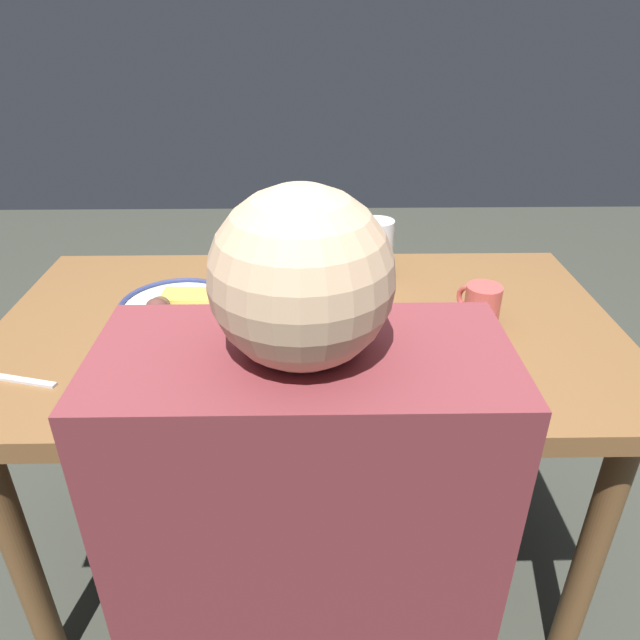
% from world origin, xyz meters
% --- Properties ---
extents(ground_plane, '(6.00, 6.00, 0.00)m').
position_xyz_m(ground_plane, '(0.00, 0.00, 0.00)').
color(ground_plane, '#373930').
extents(dining_table, '(1.37, 0.78, 0.73)m').
position_xyz_m(dining_table, '(0.00, 0.00, 0.64)').
color(dining_table, brown).
rests_on(dining_table, ground_plane).
extents(plate_near_main, '(0.27, 0.27, 0.05)m').
position_xyz_m(plate_near_main, '(0.30, -0.06, 0.74)').
color(plate_near_main, white).
rests_on(plate_near_main, dining_table).
extents(plate_center_pancakes, '(0.22, 0.22, 0.10)m').
position_xyz_m(plate_center_pancakes, '(-0.04, -0.12, 0.75)').
color(plate_center_pancakes, white).
rests_on(plate_center_pancakes, dining_table).
extents(coffee_mug, '(0.09, 0.10, 0.09)m').
position_xyz_m(coffee_mug, '(-0.38, 0.01, 0.77)').
color(coffee_mug, '#BF4C47').
rests_on(coffee_mug, dining_table).
extents(drinking_glass, '(0.08, 0.08, 0.15)m').
position_xyz_m(drinking_glass, '(-0.18, -0.24, 0.79)').
color(drinking_glass, silver).
rests_on(drinking_glass, dining_table).
extents(fork_near, '(0.20, 0.03, 0.01)m').
position_xyz_m(fork_near, '(-0.26, 0.08, 0.73)').
color(fork_near, silver).
rests_on(fork_near, dining_table).
extents(seated_diner, '(0.46, 0.34, 1.21)m').
position_xyz_m(seated_diner, '(0.00, 0.60, 0.56)').
color(seated_diner, brown).
rests_on(seated_diner, ground_plane).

